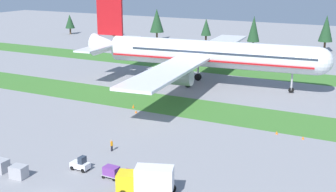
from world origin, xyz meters
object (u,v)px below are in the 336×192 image
Objects in this scene: taxiway_marker_0 at (133,106)px; catering_truck at (147,180)px; uld_container_0 at (1,166)px; taxiway_marker_3 at (136,112)px; baggage_tug at (81,164)px; uld_container_1 at (19,172)px; cargo_dolly_second at (130,176)px; taxiway_marker_2 at (277,133)px; airliner at (203,53)px; ground_crew_marshaller at (112,145)px; cargo_dolly_lead at (111,171)px; taxiway_marker_1 at (303,138)px.

catering_truck is at bearing -55.43° from taxiway_marker_0.
taxiway_marker_3 is (2.12, 30.71, -0.61)m from uld_container_0.
uld_container_1 is at bearing 136.08° from baggage_tug.
taxiway_marker_2 is (11.66, 26.26, -0.65)m from cargo_dolly_second.
catering_truck is 3.66× the size of uld_container_1.
baggage_tug is at bearing 45.44° from uld_container_1.
catering_truck is at bearing -116.73° from cargo_dolly_second.
airliner is 44.72m from ground_crew_marshaller.
baggage_tug reaches higher than taxiway_marker_2.
taxiway_marker_0 is (-3.56, 33.49, -0.49)m from uld_container_1.
catering_truck reaches higher than cargo_dolly_lead.
cargo_dolly_lead is at bearing -64.77° from taxiway_marker_3.
taxiway_marker_0 is at bearing 18.73° from baggage_tug.
catering_truck is 10.56× the size of taxiway_marker_0.
baggage_tug is at bearing 177.33° from ground_crew_marshaller.
uld_container_1 reaches higher than cargo_dolly_second.
airliner is 56.12m from catering_truck.
uld_container_0 is at bearing -10.30° from airliner.
airliner is 27.11× the size of baggage_tug.
cargo_dolly_lead is 30.01m from taxiway_marker_2.
cargo_dolly_second is 4.13× the size of taxiway_marker_2.
catering_truck is 29.28m from taxiway_marker_2.
catering_truck is 13.65× the size of taxiway_marker_2.
cargo_dolly_second reaches higher than taxiway_marker_2.
cargo_dolly_lead is (9.88, -51.60, -6.53)m from airliner.
catering_truck is at bearing -133.19° from ground_crew_marshaller.
taxiway_marker_3 is at bearing -178.15° from taxiway_marker_2.
taxiway_marker_3 is at bearing 13.78° from catering_truck.
cargo_dolly_lead is at bearing -90.00° from baggage_tug.
taxiway_marker_0 is (-0.05, 33.25, -0.51)m from uld_container_0.
taxiway_marker_0 is 1.29× the size of taxiway_marker_2.
taxiway_marker_2 is at bearing -23.31° from cargo_dolly_second.
taxiway_marker_1 is at bearing -42.20° from baggage_tug.
catering_truck is at bearing -98.76° from baggage_tug.
catering_truck reaches higher than uld_container_1.
taxiway_marker_0 is (-17.03, 27.95, -0.57)m from cargo_dolly_second.
catering_truck is 15.01× the size of taxiway_marker_1.
uld_container_0 is (-8.88, -12.94, -0.09)m from ground_crew_marshaller.
cargo_dolly_lead is 2.90m from cargo_dolly_second.
uld_container_0 reaches higher than taxiway_marker_1.
ground_crew_marshaller reaches higher than cargo_dolly_second.
airliner is 57.47m from uld_container_0.
taxiway_marker_1 is (32.96, 31.17, -0.61)m from uld_container_0.
baggage_tug is 35.16m from taxiway_marker_1.
airliner is 35.44× the size of uld_container_1.
catering_truck is 14.96m from ground_crew_marshaller.
ground_crew_marshaller is 19.02m from taxiway_marker_3.
taxiway_marker_2 is at bearing -3.37° from taxiway_marker_0.
cargo_dolly_lead reaches higher than taxiway_marker_0.
ground_crew_marshaller is 3.46× the size of taxiway_marker_3.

